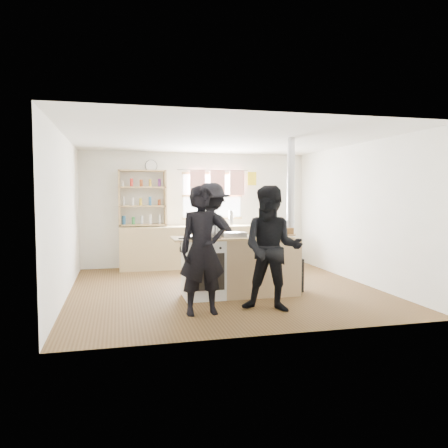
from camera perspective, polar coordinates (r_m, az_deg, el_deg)
The scene contains 14 objects.
ground at distance 7.46m, azimuth -0.10°, elevation -8.44°, with size 5.00×5.00×0.01m, color brown.
back_counter at distance 9.53m, azimuth -3.25°, elevation -2.95°, with size 3.40×0.55×0.90m, color tan.
shelving_unit at distance 9.43m, azimuth -10.61°, elevation 3.39°, with size 1.00×0.28×1.20m.
thermos at distance 9.63m, azimuth 0.92°, elevation 0.75°, with size 0.10×0.10×0.31m, color silver.
cooking_island at distance 6.88m, azimuth 2.15°, elevation -5.50°, with size 1.97×0.64×0.93m.
skillet_greens at distance 6.49m, azimuth -3.31°, elevation -1.70°, with size 0.46×0.46×0.05m.
roast_tray at distance 6.77m, azimuth 1.38°, elevation -1.35°, with size 0.39×0.31×0.07m.
stockpot_stove at distance 6.84m, azimuth -1.10°, elevation -0.93°, with size 0.24×0.24×0.19m.
stockpot_counter at distance 6.95m, azimuth 5.28°, elevation -0.74°, with size 0.30×0.30×0.22m.
bread_board at distance 7.09m, azimuth 8.23°, elevation -1.07°, with size 0.34×0.30×0.12m.
flue_heater at distance 7.27m, azimuth 8.63°, elevation -3.62°, with size 0.35×0.35×2.50m.
person_near_left at distance 5.77m, azimuth -2.79°, elevation -3.45°, with size 0.62×0.41×1.71m, color black.
person_near_right at distance 5.96m, azimuth 6.29°, elevation -3.22°, with size 0.83×0.65×1.71m, color black.
person_far at distance 7.64m, azimuth -1.72°, elevation -1.33°, with size 1.15×0.66×1.79m, color black.
Camera 1 is at (-1.71, -7.08, 1.60)m, focal length 35.00 mm.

